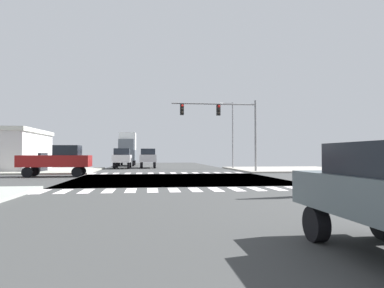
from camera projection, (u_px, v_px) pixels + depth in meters
The scene contains 11 objects.
ground at pixel (177, 179), 23.61m from camera, with size 90.00×90.00×0.05m.
sidewalk_corner_ne at pixel (289, 169), 37.13m from camera, with size 12.00×12.00×0.14m.
sidewalk_corner_nw at pixel (35, 171), 33.90m from camera, with size 12.00×12.00×0.14m.
crosswalk_near at pixel (185, 190), 16.34m from camera, with size 13.50×2.00×0.01m.
crosswalk_far at pixel (168, 173), 30.82m from camera, with size 13.50×2.00×0.01m.
traffic_signal_mast at pixel (223, 118), 31.76m from camera, with size 7.90×0.55×6.68m.
street_lamp at pixel (231, 129), 39.69m from camera, with size 1.78×0.32×7.62m.
pickup_nearside_1 at pixel (122, 157), 40.88m from camera, with size 2.00×5.10×2.35m.
suv_farside_1 at pixel (148, 157), 42.36m from camera, with size 1.96×4.60×2.34m.
pickup_crossing_2 at pixel (58, 159), 26.03m from camera, with size 5.10×2.00×2.35m.
box_truck_outer_1 at pixel (127, 148), 50.56m from camera, with size 2.40×7.20×4.85m.
Camera 1 is at (-1.94, -23.61, 1.69)m, focal length 32.45 mm.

